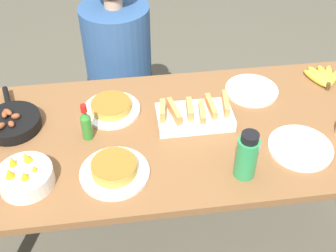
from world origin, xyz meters
name	(u,v)px	position (x,y,z in m)	size (l,w,h in m)	color
ground_plane	(168,232)	(0.00, 0.00, 0.00)	(14.00, 14.00, 0.00)	#565142
dining_table	(168,147)	(0.00, 0.00, 0.64)	(1.85, 0.81, 0.74)	brown
banana_bunch	(323,77)	(0.78, 0.26, 0.76)	(0.19, 0.18, 0.04)	yellow
melon_tray	(194,116)	(0.12, 0.05, 0.77)	(0.32, 0.18, 0.10)	silver
skillet	(12,122)	(-0.64, 0.11, 0.76)	(0.23, 0.35, 0.08)	black
frittata_plate_center	(111,108)	(-0.23, 0.16, 0.76)	(0.25, 0.25, 0.05)	silver
frittata_plate_side	(114,170)	(-0.23, -0.21, 0.76)	(0.26, 0.26, 0.06)	silver
empty_plate_near_front	(300,148)	(0.51, -0.17, 0.74)	(0.26, 0.26, 0.02)	silver
empty_plate_far_left	(252,90)	(0.42, 0.22, 0.74)	(0.24, 0.24, 0.02)	silver
fruit_bowl_mango	(25,177)	(-0.55, -0.21, 0.77)	(0.20, 0.20, 0.11)	silver
water_bottle	(247,156)	(0.25, -0.27, 0.83)	(0.08, 0.08, 0.20)	#2D9351
hot_sauce_bottle	(86,124)	(-0.33, 0.01, 0.81)	(0.04, 0.04, 0.17)	#337F2D
person_figure	(121,83)	(-0.18, 0.68, 0.50)	(0.39, 0.39, 1.23)	black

